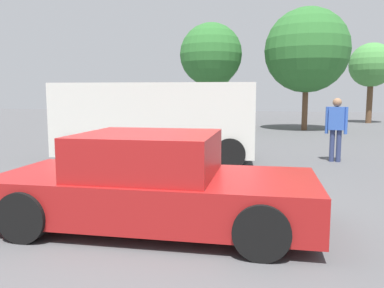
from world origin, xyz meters
name	(u,v)px	position (x,y,z in m)	size (l,w,h in m)	color
ground_plane	(152,233)	(0.00, 0.00, 0.00)	(80.00, 80.00, 0.00)	#515154
sedan_foreground	(154,184)	(-0.06, 0.27, 0.59)	(4.37, 2.14, 1.29)	maroon
van_white	(157,119)	(-1.81, 5.37, 1.14)	(5.45, 2.83, 2.11)	silver
pedestrian	(336,124)	(2.92, 6.43, 1.03)	(0.57, 0.29, 1.73)	navy
tree_back_left	(215,69)	(-3.98, 25.01, 3.79)	(2.85, 2.85, 5.25)	brown
tree_back_center	(371,65)	(6.65, 22.72, 3.70)	(2.80, 2.80, 5.13)	brown
tree_back_right	(211,55)	(-2.44, 15.81, 3.90)	(3.27, 3.27, 5.56)	brown
tree_far_right	(307,50)	(2.42, 16.25, 4.05)	(4.25, 4.25, 6.18)	brown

